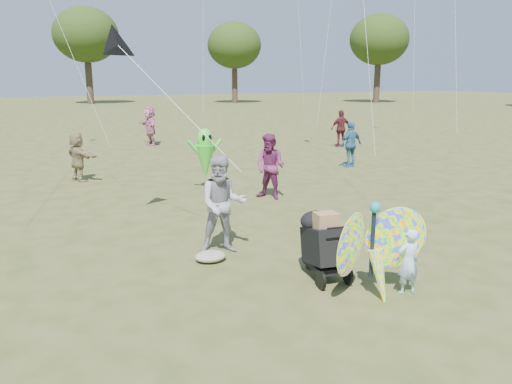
% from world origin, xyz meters
% --- Properties ---
extents(ground, '(160.00, 160.00, 0.00)m').
position_xyz_m(ground, '(0.00, 0.00, 0.00)').
color(ground, '#51592B').
rests_on(ground, ground).
extents(child_girl, '(0.38, 0.27, 0.99)m').
position_xyz_m(child_girl, '(1.09, -1.11, 0.49)').
color(child_girl, '#AAD5F1').
rests_on(child_girl, ground).
extents(adult_man, '(1.01, 0.87, 1.79)m').
position_xyz_m(adult_man, '(-0.79, 1.65, 0.89)').
color(adult_man, '#9A999E').
rests_on(adult_man, ground).
extents(grey_bag, '(0.55, 0.45, 0.17)m').
position_xyz_m(grey_bag, '(-1.15, 1.29, 0.09)').
color(grey_bag, gray).
rests_on(grey_bag, ground).
extents(crowd_c, '(1.00, 0.57, 1.61)m').
position_xyz_m(crowd_c, '(6.28, 8.13, 0.80)').
color(crowd_c, teal).
rests_on(crowd_c, ground).
extents(crowd_d, '(0.98, 1.44, 1.49)m').
position_xyz_m(crowd_d, '(-2.69, 9.38, 0.74)').
color(crowd_d, '#94835B').
rests_on(crowd_d, ground).
extents(crowd_e, '(1.01, 1.05, 1.70)m').
position_xyz_m(crowd_e, '(1.71, 5.00, 0.85)').
color(crowd_e, '#702554').
rests_on(crowd_e, ground).
extents(crowd_h, '(1.01, 0.50, 1.66)m').
position_xyz_m(crowd_h, '(8.80, 12.65, 0.83)').
color(crowd_h, '#541C1F').
rests_on(crowd_h, ground).
extents(crowd_j, '(0.77, 1.73, 1.80)m').
position_xyz_m(crowd_j, '(1.01, 16.70, 0.90)').
color(crowd_j, '#C26E90').
rests_on(crowd_j, ground).
extents(jogging_stroller, '(0.57, 1.08, 1.09)m').
position_xyz_m(jogging_stroller, '(0.24, -0.09, 0.61)').
color(jogging_stroller, black).
rests_on(jogging_stroller, ground).
extents(butterfly_kite, '(1.74, 0.75, 1.63)m').
position_xyz_m(butterfly_kite, '(0.56, -1.04, 0.69)').
color(butterfly_kite, '#F72761').
rests_on(butterfly_kite, ground).
extents(delta_kite_rig, '(2.21, 2.34, 2.70)m').
position_xyz_m(delta_kite_rig, '(-2.13, 3.75, 3.70)').
color(delta_kite_rig, black).
rests_on(delta_kite_rig, ground).
extents(alien_kite, '(1.12, 0.69, 1.74)m').
position_xyz_m(alien_kite, '(0.48, 6.64, 0.97)').
color(alien_kite, '#40D833').
rests_on(alien_kite, ground).
extents(tree_line, '(91.78, 33.60, 10.79)m').
position_xyz_m(tree_line, '(3.67, 44.99, 6.86)').
color(tree_line, '#3A2D21').
rests_on(tree_line, ground).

